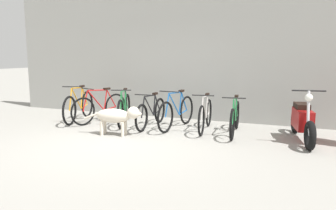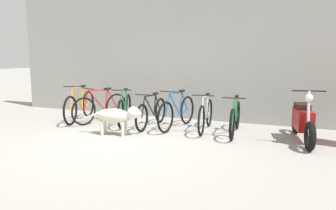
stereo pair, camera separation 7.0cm
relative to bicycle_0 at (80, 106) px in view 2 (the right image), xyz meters
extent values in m
plane|color=gray|center=(1.96, -1.53, -0.37)|extent=(60.00, 60.00, 0.00)
cube|color=gray|center=(1.96, 1.38, 1.29)|extent=(9.63, 0.20, 3.33)
torus|color=black|center=(0.12, -0.52, -0.02)|extent=(0.21, 0.70, 0.70)
torus|color=black|center=(-0.12, 0.52, -0.02)|extent=(0.21, 0.70, 0.70)
cylinder|color=orange|center=(0.03, -0.12, 0.21)|extent=(0.15, 0.52, 0.58)
cylinder|color=orange|center=(-0.04, 0.18, 0.19)|extent=(0.06, 0.14, 0.53)
cylinder|color=orange|center=(0.02, -0.07, 0.47)|extent=(0.17, 0.60, 0.06)
cylinder|color=orange|center=(-0.07, 0.32, -0.05)|extent=(0.12, 0.40, 0.08)
cylinder|color=orange|center=(-0.09, 0.37, 0.22)|extent=(0.10, 0.31, 0.49)
cylinder|color=orange|center=(0.10, -0.44, 0.23)|extent=(0.07, 0.19, 0.52)
cube|color=black|center=(-0.05, 0.23, 0.48)|extent=(0.11, 0.19, 0.05)
cylinder|color=black|center=(0.08, -0.36, 0.53)|extent=(0.45, 0.13, 0.02)
torus|color=black|center=(0.42, -0.41, -0.04)|extent=(0.27, 0.65, 0.67)
torus|color=black|center=(0.75, 0.52, -0.04)|extent=(0.27, 0.65, 0.67)
cylinder|color=red|center=(0.55, -0.05, 0.18)|extent=(0.19, 0.47, 0.55)
cylinder|color=red|center=(0.64, 0.22, 0.16)|extent=(0.07, 0.13, 0.51)
cylinder|color=red|center=(0.56, 0.00, 0.43)|extent=(0.22, 0.54, 0.06)
cylinder|color=red|center=(0.69, 0.35, -0.06)|extent=(0.15, 0.36, 0.08)
cylinder|color=red|center=(0.71, 0.39, 0.19)|extent=(0.13, 0.29, 0.47)
cylinder|color=red|center=(0.44, -0.34, 0.20)|extent=(0.09, 0.17, 0.49)
cube|color=black|center=(0.66, 0.27, 0.44)|extent=(0.13, 0.19, 0.05)
cylinder|color=black|center=(0.47, -0.27, 0.49)|extent=(0.44, 0.18, 0.02)
torus|color=black|center=(1.41, -0.39, -0.04)|extent=(0.28, 0.65, 0.67)
torus|color=black|center=(1.05, 0.59, -0.04)|extent=(0.28, 0.65, 0.67)
cylinder|color=#1E7238|center=(1.27, -0.01, 0.18)|extent=(0.20, 0.49, 0.56)
cylinder|color=#1E7238|center=(1.17, 0.27, 0.16)|extent=(0.07, 0.13, 0.51)
cylinder|color=#1E7238|center=(1.25, 0.04, 0.43)|extent=(0.23, 0.57, 0.06)
cylinder|color=#1E7238|center=(1.12, 0.41, -0.06)|extent=(0.16, 0.38, 0.08)
cylinder|color=#1E7238|center=(1.10, 0.46, 0.19)|extent=(0.13, 0.30, 0.47)
cylinder|color=#1E7238|center=(1.38, -0.31, 0.20)|extent=(0.09, 0.18, 0.49)
cube|color=black|center=(1.15, 0.32, 0.44)|extent=(0.13, 0.19, 0.05)
cylinder|color=black|center=(1.36, -0.24, 0.49)|extent=(0.44, 0.18, 0.02)
torus|color=black|center=(1.99, -0.49, -0.07)|extent=(0.07, 0.61, 0.61)
torus|color=black|center=(1.96, 0.57, -0.07)|extent=(0.07, 0.61, 0.61)
cylinder|color=black|center=(1.98, -0.08, 0.13)|extent=(0.04, 0.52, 0.51)
cylinder|color=black|center=(1.97, 0.23, 0.12)|extent=(0.03, 0.13, 0.47)
cylinder|color=black|center=(1.98, -0.02, 0.36)|extent=(0.04, 0.61, 0.06)
cylinder|color=black|center=(1.97, 0.37, -0.09)|extent=(0.04, 0.40, 0.07)
cylinder|color=black|center=(1.97, 0.43, 0.14)|extent=(0.04, 0.31, 0.43)
cylinder|color=black|center=(1.99, -0.41, 0.16)|extent=(0.03, 0.19, 0.45)
cube|color=black|center=(1.97, 0.28, 0.38)|extent=(0.07, 0.18, 0.05)
cylinder|color=black|center=(1.99, -0.33, 0.42)|extent=(0.46, 0.04, 0.02)
torus|color=black|center=(2.50, -0.38, -0.03)|extent=(0.13, 0.68, 0.68)
torus|color=black|center=(2.63, 0.67, -0.03)|extent=(0.13, 0.68, 0.68)
cylinder|color=#1959A5|center=(2.55, 0.03, 0.19)|extent=(0.09, 0.52, 0.56)
cylinder|color=#1959A5|center=(2.59, 0.33, 0.17)|extent=(0.04, 0.14, 0.52)
cylinder|color=#1959A5|center=(2.56, 0.08, 0.44)|extent=(0.10, 0.61, 0.06)
cylinder|color=#1959A5|center=(2.60, 0.47, -0.06)|extent=(0.07, 0.40, 0.08)
cylinder|color=#1959A5|center=(2.61, 0.52, 0.20)|extent=(0.06, 0.32, 0.47)
cylinder|color=#1959A5|center=(2.51, -0.30, 0.21)|extent=(0.05, 0.19, 0.50)
cube|color=black|center=(2.59, 0.38, 0.46)|extent=(0.09, 0.19, 0.05)
cylinder|color=black|center=(2.52, -0.22, 0.50)|extent=(0.46, 0.08, 0.02)
torus|color=black|center=(3.29, -0.36, -0.05)|extent=(0.11, 0.64, 0.64)
torus|color=black|center=(3.19, 0.62, -0.05)|extent=(0.11, 0.64, 0.64)
cylinder|color=beige|center=(3.25, 0.02, 0.15)|extent=(0.08, 0.49, 0.53)
cylinder|color=beige|center=(3.22, 0.30, 0.14)|extent=(0.04, 0.13, 0.49)
cylinder|color=beige|center=(3.24, 0.07, 0.40)|extent=(0.09, 0.57, 0.06)
cylinder|color=beige|center=(3.21, 0.44, -0.08)|extent=(0.07, 0.37, 0.08)
cylinder|color=beige|center=(3.20, 0.49, 0.16)|extent=(0.06, 0.30, 0.45)
cylinder|color=beige|center=(3.28, -0.28, 0.18)|extent=(0.05, 0.18, 0.47)
cube|color=black|center=(3.21, 0.35, 0.41)|extent=(0.09, 0.19, 0.05)
cylinder|color=black|center=(3.27, -0.21, 0.45)|extent=(0.46, 0.07, 0.02)
torus|color=black|center=(3.94, -0.48, -0.06)|extent=(0.11, 0.64, 0.63)
torus|color=black|center=(3.85, 0.59, -0.06)|extent=(0.11, 0.64, 0.63)
cylinder|color=#1E7238|center=(3.90, -0.06, 0.15)|extent=(0.07, 0.53, 0.53)
cylinder|color=#1E7238|center=(3.88, 0.24, 0.13)|extent=(0.04, 0.14, 0.48)
cylinder|color=#1E7238|center=(3.90, -0.01, 0.39)|extent=(0.08, 0.62, 0.06)
cylinder|color=#1E7238|center=(3.87, 0.39, -0.08)|extent=(0.06, 0.41, 0.08)
cylinder|color=#1E7238|center=(3.86, 0.44, 0.16)|extent=(0.06, 0.32, 0.44)
cylinder|color=#1E7238|center=(3.93, -0.40, 0.17)|extent=(0.04, 0.19, 0.47)
cube|color=black|center=(3.87, 0.30, 0.40)|extent=(0.09, 0.19, 0.05)
cylinder|color=black|center=(3.93, -0.32, 0.44)|extent=(0.46, 0.06, 0.02)
torus|color=black|center=(5.33, -0.65, -0.11)|extent=(0.22, 0.54, 0.53)
torus|color=black|center=(5.08, 0.64, -0.11)|extent=(0.22, 0.54, 0.53)
cube|color=maroon|center=(5.20, -0.01, 0.06)|extent=(0.42, 0.79, 0.37)
cube|color=black|center=(5.17, 0.13, 0.29)|extent=(0.33, 0.52, 0.10)
cylinder|color=silver|center=(5.28, -0.41, 0.35)|extent=(0.08, 0.15, 0.59)
cylinder|color=silver|center=(5.31, -0.56, -0.03)|extent=(0.08, 0.23, 0.20)
cylinder|color=black|center=(5.27, -0.36, 0.64)|extent=(0.57, 0.14, 0.03)
sphere|color=silver|center=(5.28, -0.40, 0.52)|extent=(0.16, 0.16, 0.14)
ellipsoid|color=beige|center=(1.57, -0.96, 0.04)|extent=(0.78, 0.39, 0.30)
cylinder|color=beige|center=(1.79, -0.85, -0.22)|extent=(0.07, 0.07, 0.30)
cylinder|color=beige|center=(1.82, -1.01, -0.22)|extent=(0.07, 0.07, 0.30)
cylinder|color=beige|center=(1.33, -0.91, -0.22)|extent=(0.07, 0.07, 0.30)
cylinder|color=beige|center=(1.35, -1.07, -0.22)|extent=(0.07, 0.07, 0.30)
sphere|color=beige|center=(2.01, -0.90, 0.12)|extent=(0.28, 0.28, 0.25)
ellipsoid|color=beige|center=(2.12, -0.89, 0.10)|extent=(0.15, 0.12, 0.10)
cylinder|color=beige|center=(1.07, -1.02, 0.01)|extent=(0.32, 0.09, 0.16)
camera|label=1|loc=(5.09, -6.70, 1.28)|focal=35.00mm
camera|label=2|loc=(5.15, -6.68, 1.28)|focal=35.00mm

